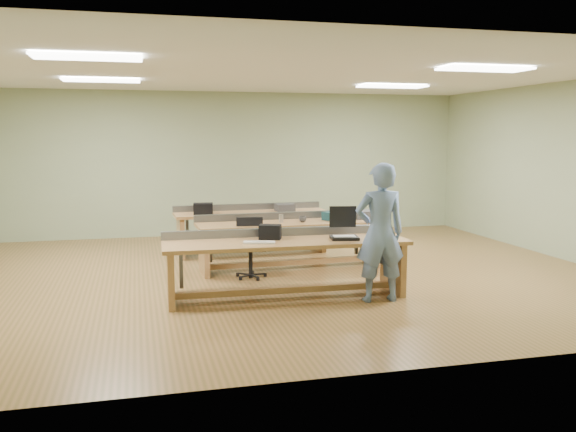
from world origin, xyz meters
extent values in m
plane|color=brown|center=(0.00, 0.00, 0.00)|extent=(10.00, 10.00, 0.00)
plane|color=silver|center=(0.00, 0.00, 3.00)|extent=(10.00, 10.00, 0.00)
cube|color=#90A079|center=(0.00, 4.00, 1.50)|extent=(10.00, 0.04, 3.00)
cube|color=#90A079|center=(0.00, -4.00, 1.50)|extent=(10.00, 0.04, 3.00)
cube|color=#90A079|center=(5.00, 0.00, 1.50)|extent=(0.04, 8.00, 3.00)
cube|color=white|center=(-2.50, -1.50, 2.97)|extent=(1.20, 0.50, 0.03)
cube|color=white|center=(-2.50, 1.50, 2.97)|extent=(1.20, 0.50, 0.03)
cube|color=white|center=(2.50, -1.50, 2.97)|extent=(1.20, 0.50, 0.03)
cube|color=white|center=(2.50, 1.50, 2.97)|extent=(1.20, 0.50, 0.03)
cube|color=#B5854C|center=(-0.16, -1.32, 0.72)|extent=(3.18, 0.92, 0.05)
cube|color=#B5854C|center=(-1.64, -1.28, 0.35)|extent=(0.10, 0.74, 0.70)
cube|color=#B5854C|center=(1.32, -1.36, 0.35)|extent=(0.10, 0.74, 0.70)
cube|color=#B5854C|center=(-0.16, -1.32, 0.10)|extent=(2.86, 0.18, 0.08)
cube|color=#575A5F|center=(-0.15, -0.94, 0.81)|extent=(3.16, 0.16, 0.11)
cube|color=#B5854C|center=(0.34, 0.34, 0.72)|extent=(3.00, 0.88, 0.05)
cube|color=#B5854C|center=(-1.05, 0.30, 0.35)|extent=(0.10, 0.70, 0.70)
cube|color=#B5854C|center=(1.73, 0.38, 0.35)|extent=(0.10, 0.70, 0.70)
cube|color=#B5854C|center=(0.34, 0.34, 0.10)|extent=(2.68, 0.17, 0.08)
cube|color=#575A5F|center=(0.33, 0.70, 0.81)|extent=(2.98, 0.16, 0.11)
cube|color=#B5854C|center=(-0.04, 1.72, 0.72)|extent=(2.74, 0.81, 0.05)
cube|color=#B5854C|center=(-1.30, 1.68, 0.35)|extent=(0.10, 0.63, 0.70)
cube|color=#B5854C|center=(1.22, 1.76, 0.35)|extent=(0.10, 0.63, 0.70)
cube|color=#B5854C|center=(-0.04, 1.72, 0.10)|extent=(2.42, 0.18, 0.08)
cube|color=#575A5F|center=(-0.05, 2.04, 0.81)|extent=(2.72, 0.17, 0.11)
imported|color=#6A89AE|center=(0.95, -1.77, 0.88)|extent=(0.67, 0.46, 1.76)
cube|color=black|center=(0.60, -1.40, 0.77)|extent=(0.40, 0.35, 0.04)
cube|color=black|center=(0.63, -1.27, 1.03)|extent=(0.35, 0.08, 0.28)
cube|color=beige|center=(-0.54, -1.43, 0.76)|extent=(0.42, 0.24, 0.02)
ellipsoid|color=white|center=(1.09, -1.49, 0.78)|extent=(0.14, 0.17, 0.06)
cube|color=black|center=(-0.34, -1.16, 0.84)|extent=(0.32, 0.27, 0.19)
cylinder|color=black|center=(-0.41, -0.13, 0.22)|extent=(0.06, 0.06, 0.44)
cube|color=black|center=(-0.41, -0.13, 0.46)|extent=(0.46, 0.46, 0.06)
cube|color=black|center=(-0.38, 0.06, 0.69)|extent=(0.40, 0.10, 0.38)
cylinder|color=black|center=(-0.41, -0.13, 0.03)|extent=(0.53, 0.53, 0.06)
cube|color=#133840|center=(1.08, 0.37, 0.82)|extent=(0.46, 0.41, 0.13)
cube|color=#343436|center=(1.60, 0.47, 0.81)|extent=(0.50, 0.38, 0.12)
imported|color=#343436|center=(0.50, 0.27, 0.80)|extent=(0.15, 0.15, 0.09)
cylinder|color=silver|center=(0.16, 0.29, 0.81)|extent=(0.09, 0.09, 0.13)
cube|color=black|center=(-0.91, 1.62, 0.84)|extent=(0.36, 0.27, 0.19)
cube|color=#343436|center=(0.56, 1.69, 0.81)|extent=(0.35, 0.27, 0.13)
camera|label=1|loc=(-2.02, -8.84, 2.10)|focal=38.00mm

